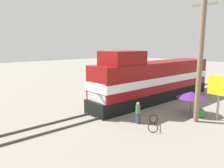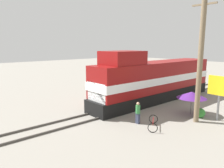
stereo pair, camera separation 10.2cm
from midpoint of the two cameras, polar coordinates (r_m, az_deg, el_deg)
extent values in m
plane|color=gray|center=(20.88, 4.90, -5.93)|extent=(120.00, 120.00, 0.00)
cube|color=#4C4742|center=(21.35, 3.51, -5.34)|extent=(0.08, 43.84, 0.15)
cube|color=#4C4742|center=(20.39, 6.35, -6.14)|extent=(0.08, 43.84, 0.15)
cube|color=black|center=(23.42, 11.18, -2.78)|extent=(2.60, 16.25, 1.20)
cube|color=maroon|center=(23.05, 11.36, 2.16)|extent=(2.83, 15.60, 2.87)
cube|color=white|center=(23.10, 11.33, 1.45)|extent=(2.87, 15.76, 0.70)
cube|color=white|center=(18.42, -1.52, -1.74)|extent=(2.40, 2.27, 1.58)
cube|color=maroon|center=(19.23, 2.58, 6.84)|extent=(2.66, 3.57, 1.19)
cylinder|color=#726047|center=(17.23, 21.92, 6.40)|extent=(0.38, 0.38, 9.76)
cube|color=#726047|center=(17.42, 22.78, 18.64)|extent=(1.80, 0.12, 0.12)
cylinder|color=#4C4C4C|center=(19.52, 19.76, -4.89)|extent=(0.05, 0.05, 1.83)
cone|color=#4C1E72|center=(19.34, 19.90, -2.66)|extent=(2.42, 2.42, 0.55)
cube|color=#595959|center=(18.81, 25.76, -5.64)|extent=(0.12, 0.12, 1.99)
cube|color=yellow|center=(18.44, 26.19, -0.42)|extent=(1.82, 0.08, 1.49)
sphere|color=#388C38|center=(19.13, 21.89, -7.00)|extent=(0.77, 0.77, 0.77)
cube|color=#2D3347|center=(16.59, 6.58, -8.90)|extent=(0.30, 0.20, 0.79)
cylinder|color=#337F3F|center=(16.37, 6.63, -6.56)|extent=(0.34, 0.34, 0.62)
sphere|color=tan|center=(16.25, 6.66, -5.12)|extent=(0.23, 0.23, 0.23)
torus|color=black|center=(15.13, 10.44, -11.20)|extent=(0.56, 0.44, 0.67)
torus|color=black|center=(16.82, 10.61, -8.96)|extent=(0.56, 0.44, 0.67)
cube|color=#A51919|center=(15.91, 10.55, -9.37)|extent=(0.95, 1.24, 0.04)
cylinder|color=#A51919|center=(15.64, 10.51, -10.02)|extent=(0.04, 0.04, 0.28)
camera|label=1|loc=(0.05, -90.17, -0.03)|focal=35.00mm
camera|label=2|loc=(0.05, 89.83, 0.03)|focal=35.00mm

